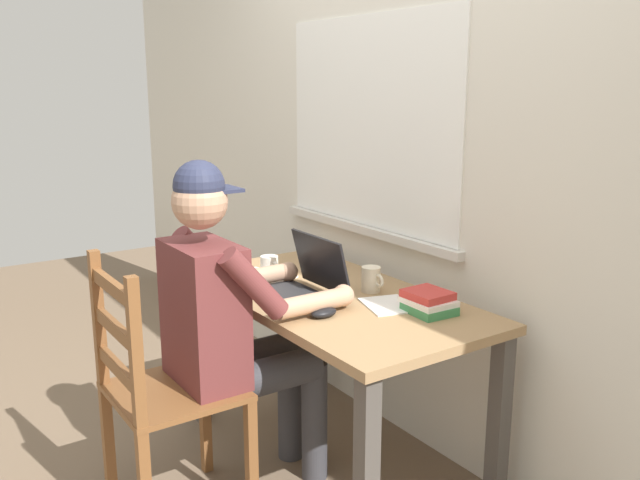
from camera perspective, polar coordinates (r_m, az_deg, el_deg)
name	(u,v)px	position (r m, az deg, el deg)	size (l,w,h in m)	color
ground_plane	(331,459)	(2.91, 0.94, -18.07)	(8.00, 8.00, 0.00)	brown
back_wall	(418,137)	(2.77, 8.27, 8.64)	(6.00, 0.08, 2.60)	silver
desk	(332,319)	(2.65, 0.99, -6.68)	(1.31, 0.69, 0.71)	#9E7A51
seated_person	(232,316)	(2.44, -7.46, -6.40)	(0.50, 0.60, 1.26)	brown
wooden_chair	(160,393)	(2.42, -13.40, -12.53)	(0.42, 0.42, 0.96)	brown
laptop	(302,283)	(2.57, -1.51, -3.65)	(0.33, 0.29, 0.23)	black
computer_mouse	(324,313)	(2.36, 0.32, -6.17)	(0.06, 0.10, 0.03)	black
coffee_mug_white	(371,279)	(2.64, 4.37, -3.34)	(0.11, 0.08, 0.10)	beige
coffee_mug_dark	(228,263)	(2.93, -7.82, -1.91)	(0.11, 0.08, 0.09)	#2D384C
coffee_mug_spare	(270,266)	(2.85, -4.28, -2.22)	(0.11, 0.08, 0.09)	silver
book_stack_main	(429,302)	(2.43, 9.19, -5.23)	(0.18, 0.15, 0.08)	#38844C
paper_pile_near_laptop	(262,277)	(2.84, -4.96, -3.13)	(0.24, 0.19, 0.01)	white
paper_pile_back_corner	(388,305)	(2.49, 5.79, -5.50)	(0.21, 0.16, 0.01)	white
landscape_photo_print	(316,266)	(3.01, -0.30, -2.21)	(0.13, 0.09, 0.00)	#C63D33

